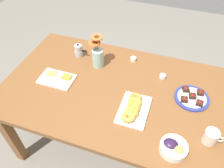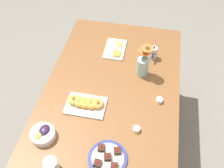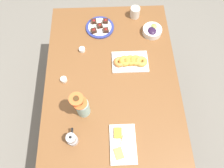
{
  "view_description": "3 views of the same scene",
  "coord_description": "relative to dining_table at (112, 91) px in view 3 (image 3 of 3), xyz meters",
  "views": [
    {
      "loc": [
        0.36,
        -1.04,
        1.9
      ],
      "look_at": [
        0.0,
        0.0,
        0.78
      ],
      "focal_mm": 35.0,
      "sensor_mm": 36.0,
      "label": 1
    },
    {
      "loc": [
        1.18,
        0.23,
        2.17
      ],
      "look_at": [
        0.0,
        0.0,
        0.78
      ],
      "focal_mm": 40.0,
      "sensor_mm": 36.0,
      "label": 2
    },
    {
      "loc": [
        -0.7,
        0.03,
        2.19
      ],
      "look_at": [
        0.0,
        0.0,
        0.78
      ],
      "focal_mm": 35.0,
      "sensor_mm": 36.0,
      "label": 3
    }
  ],
  "objects": [
    {
      "name": "jam_cup_honey",
      "position": [
        0.06,
        0.36,
        0.1
      ],
      "size": [
        0.05,
        0.05,
        0.03
      ],
      "color": "white",
      "rests_on": "dining_table"
    },
    {
      "name": "croissant_platter",
      "position": [
        0.2,
        -0.15,
        0.11
      ],
      "size": [
        0.19,
        0.28,
        0.05
      ],
      "color": "white",
      "rests_on": "dining_table"
    },
    {
      "name": "flower_vase",
      "position": [
        -0.19,
        0.2,
        0.18
      ],
      "size": [
        0.11,
        0.11,
        0.26
      ],
      "color": "#99C1B7",
      "rests_on": "dining_table"
    },
    {
      "name": "dessert_plate",
      "position": [
        0.56,
        0.08,
        0.1
      ],
      "size": [
        0.24,
        0.24,
        0.05
      ],
      "color": "navy",
      "rests_on": "dining_table"
    },
    {
      "name": "moka_pot",
      "position": [
        -0.39,
        0.27,
        0.13
      ],
      "size": [
        0.11,
        0.07,
        0.12
      ],
      "color": "#B7B7BC",
      "rests_on": "dining_table"
    },
    {
      "name": "jam_cup_berry",
      "position": [
        0.33,
        0.23,
        0.1
      ],
      "size": [
        0.05,
        0.05,
        0.03
      ],
      "color": "white",
      "rests_on": "dining_table"
    },
    {
      "name": "cheese_platter",
      "position": [
        -0.42,
        -0.05,
        0.1
      ],
      "size": [
        0.26,
        0.17,
        0.03
      ],
      "color": "white",
      "rests_on": "dining_table"
    },
    {
      "name": "dining_table",
      "position": [
        0.0,
        0.0,
        0.0
      ],
      "size": [
        1.6,
        1.0,
        0.74
      ],
      "color": "brown",
      "rests_on": "ground_plane"
    },
    {
      "name": "grape_bowl",
      "position": [
        0.49,
        -0.35,
        0.12
      ],
      "size": [
        0.16,
        0.16,
        0.07
      ],
      "color": "white",
      "rests_on": "dining_table"
    },
    {
      "name": "ground_plane",
      "position": [
        0.0,
        0.0,
        -0.65
      ],
      "size": [
        6.0,
        6.0,
        0.0
      ],
      "primitive_type": "plane",
      "color": "slate"
    },
    {
      "name": "coffee_mug",
      "position": [
        0.68,
        -0.22,
        0.13
      ],
      "size": [
        0.12,
        0.08,
        0.09
      ],
      "color": "beige",
      "rests_on": "dining_table"
    }
  ]
}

